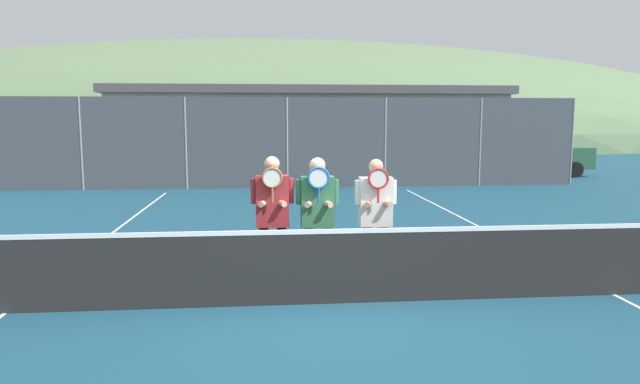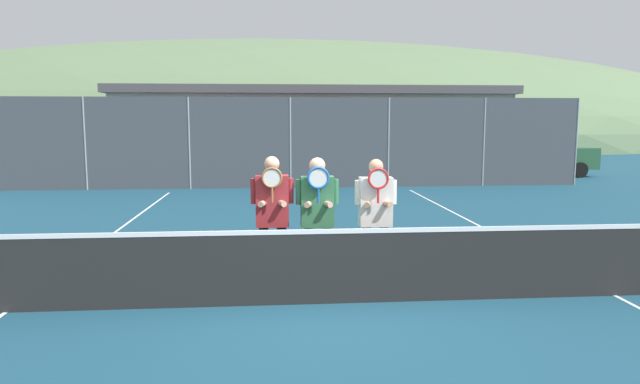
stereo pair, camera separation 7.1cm
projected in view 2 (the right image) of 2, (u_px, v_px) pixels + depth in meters
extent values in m
plane|color=navy|center=(324.00, 304.00, 7.07)|extent=(120.00, 120.00, 0.00)
ellipsoid|color=#5B7551|center=(277.00, 141.00, 58.90)|extent=(98.97, 54.98, 19.24)
cube|color=beige|center=(313.00, 131.00, 27.06)|extent=(17.59, 5.00, 3.36)
cube|color=#4C4C51|center=(313.00, 92.00, 26.82)|extent=(18.09, 5.50, 0.36)
cylinder|color=gray|center=(85.00, 144.00, 18.15)|extent=(0.06, 0.06, 2.97)
cylinder|color=gray|center=(189.00, 143.00, 18.43)|extent=(0.06, 0.06, 2.97)
cylinder|color=gray|center=(290.00, 143.00, 18.71)|extent=(0.06, 0.06, 2.97)
cylinder|color=gray|center=(388.00, 143.00, 18.99)|extent=(0.06, 0.06, 2.97)
cylinder|color=gray|center=(484.00, 142.00, 19.27)|extent=(0.06, 0.06, 2.97)
cylinder|color=gray|center=(576.00, 142.00, 19.55)|extent=(0.06, 0.06, 2.97)
cube|color=#42474C|center=(290.00, 143.00, 18.71)|extent=(19.65, 0.02, 2.97)
cube|color=black|center=(324.00, 269.00, 7.02)|extent=(10.02, 0.02, 0.89)
cube|color=white|center=(324.00, 231.00, 6.96)|extent=(10.02, 0.03, 0.06)
cube|color=white|center=(86.00, 253.00, 9.71)|extent=(0.05, 16.00, 0.01)
cube|color=white|center=(516.00, 245.00, 10.36)|extent=(0.05, 16.00, 0.01)
cylinder|color=black|center=(264.00, 258.00, 7.61)|extent=(0.13, 0.13, 0.86)
cylinder|color=black|center=(282.00, 258.00, 7.63)|extent=(0.13, 0.13, 0.86)
cube|color=maroon|center=(272.00, 201.00, 7.53)|extent=(0.43, 0.22, 0.68)
sphere|color=tan|center=(272.00, 164.00, 7.46)|extent=(0.20, 0.20, 0.20)
cylinder|color=maroon|center=(254.00, 191.00, 7.49)|extent=(0.08, 0.08, 0.33)
cylinder|color=maroon|center=(290.00, 191.00, 7.53)|extent=(0.08, 0.08, 0.33)
cylinder|color=tan|center=(264.00, 203.00, 7.43)|extent=(0.16, 0.27, 0.08)
cylinder|color=tan|center=(281.00, 203.00, 7.45)|extent=(0.16, 0.27, 0.08)
cylinder|color=#936033|center=(272.00, 195.00, 7.33)|extent=(0.03, 0.03, 0.20)
torus|color=#936033|center=(272.00, 178.00, 7.31)|extent=(0.27, 0.03, 0.27)
cylinder|color=silver|center=(272.00, 178.00, 7.31)|extent=(0.22, 0.00, 0.22)
cylinder|color=white|center=(308.00, 258.00, 7.63)|extent=(0.13, 0.13, 0.85)
cylinder|color=white|center=(326.00, 258.00, 7.65)|extent=(0.13, 0.13, 0.85)
cube|color=#337047|center=(317.00, 202.00, 7.54)|extent=(0.43, 0.22, 0.68)
sphere|color=tan|center=(317.00, 166.00, 7.48)|extent=(0.21, 0.21, 0.21)
cylinder|color=#337047|center=(299.00, 192.00, 7.50)|extent=(0.08, 0.08, 0.33)
cylinder|color=#337047|center=(335.00, 192.00, 7.54)|extent=(0.08, 0.08, 0.33)
cylinder|color=tan|center=(310.00, 204.00, 7.44)|extent=(0.16, 0.27, 0.08)
cylinder|color=tan|center=(326.00, 204.00, 7.46)|extent=(0.16, 0.27, 0.08)
cylinder|color=#1E5BAD|center=(318.00, 196.00, 7.35)|extent=(0.03, 0.03, 0.20)
torus|color=#1E5BAD|center=(318.00, 178.00, 7.32)|extent=(0.29, 0.03, 0.29)
cylinder|color=silver|center=(318.00, 178.00, 7.32)|extent=(0.24, 0.00, 0.24)
cylinder|color=black|center=(366.00, 256.00, 7.77)|extent=(0.13, 0.13, 0.84)
cylinder|color=black|center=(384.00, 256.00, 7.79)|extent=(0.13, 0.13, 0.84)
cube|color=white|center=(376.00, 202.00, 7.68)|extent=(0.44, 0.22, 0.66)
sphere|color=tan|center=(376.00, 166.00, 7.62)|extent=(0.20, 0.20, 0.20)
cylinder|color=white|center=(358.00, 192.00, 7.64)|extent=(0.08, 0.08, 0.32)
cylinder|color=white|center=(394.00, 192.00, 7.69)|extent=(0.08, 0.08, 0.32)
cylinder|color=tan|center=(369.00, 204.00, 7.58)|extent=(0.16, 0.27, 0.08)
cylinder|color=tan|center=(385.00, 203.00, 7.60)|extent=(0.16, 0.27, 0.08)
cylinder|color=red|center=(378.00, 196.00, 7.49)|extent=(0.03, 0.03, 0.20)
torus|color=red|center=(378.00, 179.00, 7.46)|extent=(0.28, 0.03, 0.28)
cylinder|color=silver|center=(378.00, 179.00, 7.46)|extent=(0.23, 0.00, 0.23)
cube|color=#B2B7BC|center=(143.00, 160.00, 21.69)|extent=(4.04, 1.75, 0.83)
cube|color=#2D3842|center=(142.00, 140.00, 21.59)|extent=(2.22, 1.61, 0.68)
cylinder|color=black|center=(175.00, 173.00, 20.97)|extent=(0.60, 0.16, 0.60)
cylinder|color=black|center=(182.00, 168.00, 22.74)|extent=(0.60, 0.16, 0.60)
cylinder|color=black|center=(101.00, 173.00, 20.74)|extent=(0.60, 0.16, 0.60)
cylinder|color=black|center=(115.00, 169.00, 22.52)|extent=(0.60, 0.16, 0.60)
cube|color=maroon|center=(271.00, 161.00, 21.92)|extent=(4.02, 1.74, 0.74)
cube|color=#2D3842|center=(271.00, 143.00, 21.83)|extent=(2.21, 1.60, 0.61)
cylinder|color=black|center=(306.00, 172.00, 21.20)|extent=(0.60, 0.16, 0.60)
cylinder|color=black|center=(303.00, 168.00, 22.96)|extent=(0.60, 0.16, 0.60)
cylinder|color=black|center=(235.00, 173.00, 20.98)|extent=(0.60, 0.16, 0.60)
cylinder|color=black|center=(238.00, 168.00, 22.74)|extent=(0.60, 0.16, 0.60)
cube|color=#285638|center=(398.00, 159.00, 22.57)|extent=(4.36, 1.74, 0.77)
cube|color=#2D3842|center=(398.00, 141.00, 22.48)|extent=(2.40, 1.60, 0.63)
cylinder|color=black|center=(439.00, 171.00, 21.86)|extent=(0.60, 0.16, 0.60)
cylinder|color=black|center=(427.00, 167.00, 23.62)|extent=(0.60, 0.16, 0.60)
cylinder|color=black|center=(366.00, 171.00, 21.62)|extent=(0.60, 0.16, 0.60)
cylinder|color=black|center=(359.00, 167.00, 23.38)|extent=(0.60, 0.16, 0.60)
cube|color=#285638|center=(532.00, 158.00, 22.78)|extent=(4.76, 1.71, 0.84)
cube|color=#2D3842|center=(533.00, 139.00, 22.68)|extent=(2.62, 1.57, 0.69)
cylinder|color=black|center=(580.00, 170.00, 22.10)|extent=(0.60, 0.16, 0.60)
cylinder|color=black|center=(557.00, 166.00, 23.83)|extent=(0.60, 0.16, 0.60)
cylinder|color=black|center=(503.00, 171.00, 21.84)|extent=(0.60, 0.16, 0.60)
cylinder|color=black|center=(486.00, 167.00, 23.57)|extent=(0.60, 0.16, 0.60)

